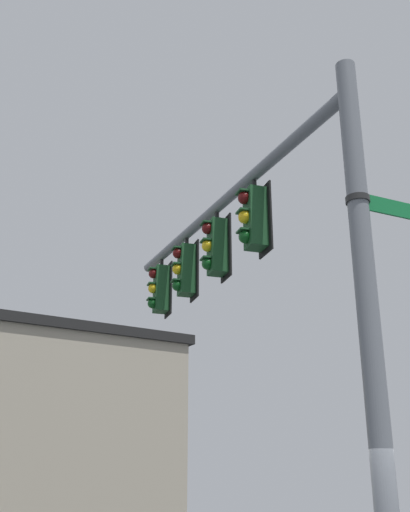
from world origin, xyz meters
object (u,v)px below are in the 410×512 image
at_px(traffic_light_mid_outer, 186,270).
at_px(traffic_light_arm_end, 160,289).
at_px(traffic_light_nearest_pole, 254,218).
at_px(traffic_light_mid_inner, 216,247).
at_px(street_name_sign, 381,205).

bearing_deg(traffic_light_mid_outer, traffic_light_arm_end, 7.15).
bearing_deg(traffic_light_nearest_pole, traffic_light_arm_end, 7.15).
distance_m(traffic_light_mid_inner, street_name_sign, 4.14).
xyz_separation_m(traffic_light_mid_inner, traffic_light_arm_end, (2.87, 0.36, 0.00)).
relative_size(traffic_light_nearest_pole, traffic_light_mid_inner, 1.00).
xyz_separation_m(traffic_light_mid_inner, street_name_sign, (-3.97, -0.89, -0.79)).
distance_m(traffic_light_mid_outer, traffic_light_arm_end, 1.45).
relative_size(traffic_light_mid_inner, traffic_light_arm_end, 1.00).
bearing_deg(traffic_light_arm_end, traffic_light_mid_inner, -172.85).
bearing_deg(traffic_light_arm_end, street_name_sign, -169.65).
bearing_deg(street_name_sign, traffic_light_mid_outer, 11.19).
distance_m(traffic_light_mid_outer, street_name_sign, 5.56).
bearing_deg(traffic_light_nearest_pole, traffic_light_mid_inner, 7.15).
distance_m(traffic_light_nearest_pole, street_name_sign, 2.74).
relative_size(traffic_light_nearest_pole, traffic_light_arm_end, 1.00).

